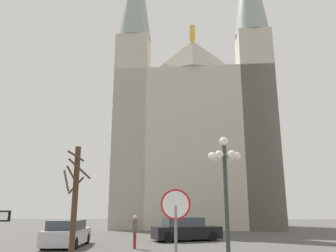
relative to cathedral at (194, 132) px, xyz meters
The scene contains 7 objects.
cathedral is the anchor object (origin of this frame).
stop_sign 30.09m from the cathedral, 92.66° to the right, with size 0.83×0.13×2.67m.
street_lamp 26.37m from the cathedral, 88.94° to the right, with size 1.26×1.14×4.87m.
bare_tree 26.09m from the cathedral, 103.48° to the right, with size 1.34×1.13×4.76m.
parked_car_near_silver 22.55m from the cathedral, 113.19° to the right, with size 2.17×4.57×1.47m.
parked_car_far_black 17.94m from the cathedral, 94.33° to the right, with size 4.86×3.31×1.54m.
pedestrian_walking 22.03m from the cathedral, 101.31° to the right, with size 0.32×0.32×1.75m.
Camera 1 is at (2.24, -6.80, 2.16)m, focal length 35.44 mm.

